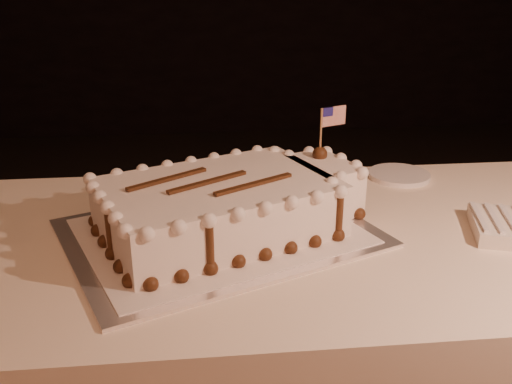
{
  "coord_description": "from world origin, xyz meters",
  "views": [
    {
      "loc": [
        -0.15,
        -0.49,
        1.3
      ],
      "look_at": [
        -0.03,
        0.61,
        0.85
      ],
      "focal_mm": 40.0,
      "sensor_mm": 36.0,
      "label": 1
    }
  ],
  "objects": [
    {
      "name": "sheet_cake",
      "position": [
        -0.08,
        0.62,
        0.82
      ],
      "size": [
        0.61,
        0.47,
        0.23
      ],
      "color": "white",
      "rests_on": "doily"
    },
    {
      "name": "banquet_table",
      "position": [
        0.0,
        0.6,
        0.38
      ],
      "size": [
        2.4,
        0.8,
        0.75
      ],
      "primitive_type": "cube",
      "color": "#FFE3C5",
      "rests_on": "ground"
    },
    {
      "name": "side_plate",
      "position": [
        0.39,
        0.91,
        0.76
      ],
      "size": [
        0.17,
        0.17,
        0.01
      ],
      "primitive_type": "cylinder",
      "color": "white",
      "rests_on": "banquet_table"
    },
    {
      "name": "doily",
      "position": [
        -0.11,
        0.61,
        0.76
      ],
      "size": [
        0.67,
        0.6,
        0.0
      ],
      "primitive_type": "cube",
      "rotation": [
        0.0,
        0.0,
        0.39
      ],
      "color": "white",
      "rests_on": "cake_board"
    },
    {
      "name": "cake_board",
      "position": [
        -0.11,
        0.61,
        0.75
      ],
      "size": [
        0.75,
        0.67,
        0.01
      ],
      "primitive_type": "cube",
      "rotation": [
        0.0,
        0.0,
        0.39
      ],
      "color": "white",
      "rests_on": "banquet_table"
    }
  ]
}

